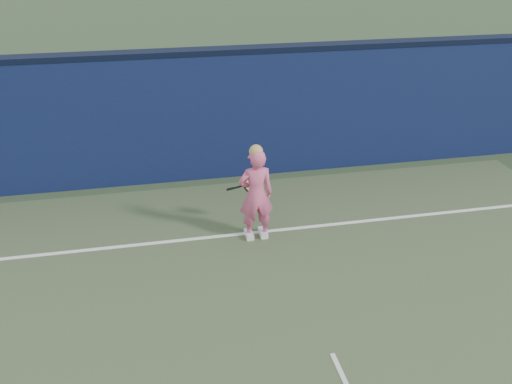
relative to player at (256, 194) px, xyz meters
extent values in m
cube|color=#0D173C|center=(0.36, 2.60, 0.46)|extent=(24.00, 0.40, 2.50)
cube|color=black|center=(0.36, 2.60, 1.76)|extent=(24.00, 0.42, 0.10)
imported|color=#DF5684|center=(0.00, 0.00, -0.01)|extent=(0.58, 0.39, 1.57)
sphere|color=tan|center=(0.00, 0.00, 0.74)|extent=(0.22, 0.22, 0.22)
cube|color=white|center=(0.12, 0.00, -0.74)|extent=(0.13, 0.28, 0.10)
cube|color=white|center=(-0.12, 0.00, -0.74)|extent=(0.13, 0.28, 0.10)
torus|color=black|center=(0.03, 0.39, -0.01)|extent=(0.33, 0.08, 0.33)
torus|color=yellow|center=(0.03, 0.39, -0.01)|extent=(0.27, 0.05, 0.27)
cylinder|color=beige|center=(0.03, 0.39, -0.01)|extent=(0.27, 0.04, 0.27)
cylinder|color=black|center=(-0.21, 0.46, -0.07)|extent=(0.30, 0.07, 0.11)
cylinder|color=black|center=(-0.34, 0.50, -0.11)|extent=(0.14, 0.05, 0.07)
cube|color=white|center=(0.36, 0.10, -0.78)|extent=(11.00, 0.08, 0.01)
camera|label=1|loc=(-1.55, -7.63, 3.95)|focal=38.00mm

